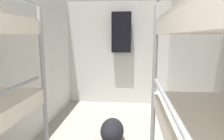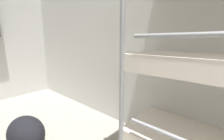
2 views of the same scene
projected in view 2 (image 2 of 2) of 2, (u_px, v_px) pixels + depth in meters
name	position (u px, v px, depth m)	size (l,w,h in m)	color
wall_right	(142.00, 39.00, 1.82)	(0.06, 5.28, 2.40)	silver
duffel_bag	(26.00, 133.00, 1.65)	(0.36, 0.51, 0.36)	black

